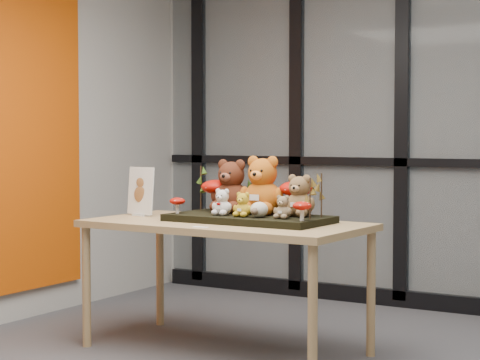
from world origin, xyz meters
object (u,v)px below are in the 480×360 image
Objects in this scene: display_table at (226,233)px; plush_cream_hedgehog at (259,209)px; bear_small_yellow at (243,203)px; sign_holder at (141,193)px; mushroom_back_left at (217,194)px; bear_brown_medium at (232,183)px; mushroom_front_right at (302,210)px; bear_beige_small at (283,206)px; mushroom_front_left at (177,205)px; bear_tan_back at (299,193)px; bear_white_bow at (222,201)px; mushroom_back_right at (296,196)px; diorama_tray at (249,219)px; bear_pooh_yellow at (263,182)px.

plush_cream_hedgehog is (0.25, -0.04, 0.15)m from display_table.
sign_holder reaches higher than bear_small_yellow.
mushroom_back_left is at bearing 145.80° from bear_small_yellow.
bear_brown_medium is 3.56× the size of plush_cream_hedgehog.
sign_holder reaches higher than mushroom_front_right.
plush_cream_hedgehog is at bearing -28.29° from mushroom_back_left.
bear_brown_medium is 0.50m from bear_beige_small.
plush_cream_hedgehog is at bearing 2.29° from mushroom_front_left.
sign_holder is (-1.05, -0.08, -0.03)m from bear_tan_back.
bear_white_bow is 0.80× the size of mushroom_back_left.
mushroom_back_right is 2.10× the size of mushroom_front_left.
display_table is at bearing 162.57° from bear_small_yellow.
bear_tan_back is 2.28× the size of mushroom_front_right.
bear_white_bow reaches higher than bear_beige_small.
diorama_tray is 0.23m from bear_pooh_yellow.
bear_small_yellow is 0.15m from bear_white_bow.
bear_white_bow is 1.64× the size of mushroom_front_left.
bear_tan_back is 1.21× the size of mushroom_back_right.
mushroom_front_right is (0.37, -0.23, -0.13)m from bear_pooh_yellow.
mushroom_back_right is (-0.04, 0.23, 0.04)m from bear_beige_small.
sign_holder is at bearing 175.55° from bear_white_bow.
plush_cream_hedgehog is (0.30, -0.20, -0.12)m from bear_brown_medium.
plush_cream_hedgehog is at bearing -113.62° from mushroom_back_right.
mushroom_front_right is (0.58, -0.24, -0.12)m from bear_brown_medium.
bear_white_bow is 1.73× the size of plush_cream_hedgehog.
mushroom_front_left is (-0.45, -0.22, -0.13)m from bear_pooh_yellow.
display_table is 0.34m from mushroom_front_left.
bear_brown_medium is at bearing 177.52° from bear_tan_back.
mushroom_front_right is at bearing -5.94° from plush_cream_hedgehog.
mushroom_back_left is (-0.59, 0.06, -0.03)m from bear_tan_back.
bear_brown_medium is at bearing 135.89° from bear_small_yellow.
bear_brown_medium is 0.64m from mushroom_front_right.
bear_beige_small reaches higher than diorama_tray.
bear_small_yellow is 0.44m from mushroom_front_left.
plush_cream_hedgehog is 0.32× the size of sign_holder.
display_table is 0.67m from sign_holder.
bear_small_yellow is (0.20, -0.21, -0.10)m from bear_brown_medium.
bear_small_yellow is (0.02, -0.11, 0.10)m from diorama_tray.
bear_tan_back is 1.70× the size of bear_small_yellow.
bear_tan_back is 0.32m from bear_small_yellow.
mushroom_back_right reaches higher than plush_cream_hedgehog.
diorama_tray is at bearing -23.29° from mushroom_back_left.
bear_white_bow is at bearing 6.51° from mushroom_front_left.
bear_brown_medium is at bearing 43.37° from mushroom_front_left.
mushroom_back_left is (-0.18, 0.18, 0.21)m from display_table.
diorama_tray is 2.48× the size of bear_pooh_yellow.
diorama_tray is at bearing -148.22° from mushroom_back_right.
bear_pooh_yellow reaches higher than mushroom_front_left.
bear_tan_back reaches higher than bear_beige_small.
sign_holder is (-0.78, 0.09, 0.02)m from bear_small_yellow.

